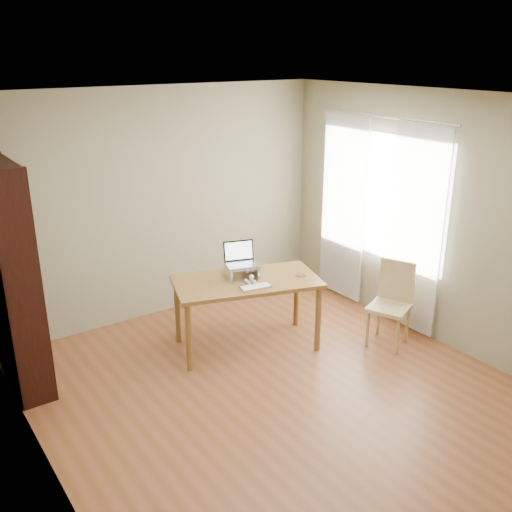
% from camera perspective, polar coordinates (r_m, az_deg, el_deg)
% --- Properties ---
extents(room, '(4.04, 4.54, 2.64)m').
position_cam_1_polar(room, '(4.75, 3.23, -0.38)').
color(room, brown).
rests_on(room, ground).
extents(bookshelf, '(0.30, 0.90, 2.10)m').
position_cam_1_polar(bookshelf, '(5.45, -23.16, -2.14)').
color(bookshelf, black).
rests_on(bookshelf, ground).
extents(curtains, '(0.03, 1.90, 2.25)m').
position_cam_1_polar(curtains, '(6.57, 12.00, 3.82)').
color(curtains, silver).
rests_on(curtains, ground).
extents(desk, '(1.61, 1.14, 0.75)m').
position_cam_1_polar(desk, '(5.82, -0.95, -3.25)').
color(desk, brown).
rests_on(desk, ground).
extents(laptop_stand, '(0.32, 0.25, 0.13)m').
position_cam_1_polar(laptop_stand, '(5.81, -1.40, -1.40)').
color(laptop_stand, silver).
rests_on(laptop_stand, desk).
extents(laptop, '(0.37, 0.35, 0.22)m').
position_cam_1_polar(laptop, '(5.82, -1.72, -0.27)').
color(laptop, silver).
rests_on(laptop, laptop_stand).
extents(keyboard, '(0.32, 0.18, 0.02)m').
position_cam_1_polar(keyboard, '(5.59, -0.04, -3.12)').
color(keyboard, silver).
rests_on(keyboard, desk).
extents(coaster, '(0.11, 0.11, 0.01)m').
position_cam_1_polar(coaster, '(5.91, 4.53, -1.91)').
color(coaster, brown).
rests_on(coaster, desk).
extents(cat, '(0.25, 0.49, 0.16)m').
position_cam_1_polar(cat, '(5.84, -1.51, -1.43)').
color(cat, '#484138').
rests_on(cat, desk).
extents(chair, '(0.52, 0.52, 0.89)m').
position_cam_1_polar(chair, '(6.13, 13.64, -4.41)').
color(chair, tan).
rests_on(chair, ground).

